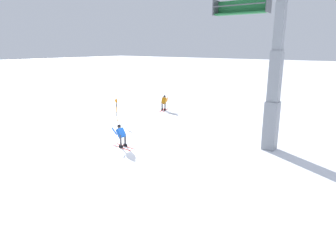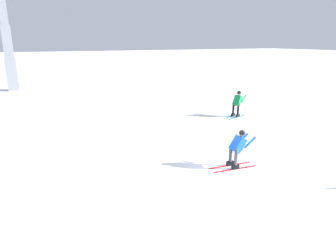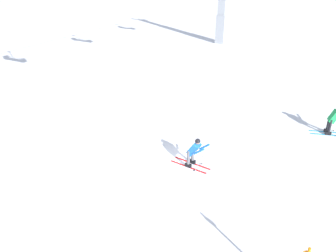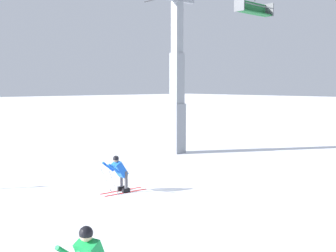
{
  "view_description": "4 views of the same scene",
  "coord_description": "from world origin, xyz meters",
  "px_view_note": "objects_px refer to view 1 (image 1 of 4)",
  "views": [
    {
      "loc": [
        13.44,
        12.27,
        6.09
      ],
      "look_at": [
        -0.04,
        2.39,
        1.69
      ],
      "focal_mm": 32.6,
      "sensor_mm": 36.0,
      "label": 1
    },
    {
      "loc": [
        -7.51,
        6.0,
        4.52
      ],
      "look_at": [
        0.74,
        1.98,
        1.88
      ],
      "focal_mm": 31.87,
      "sensor_mm": 36.0,
      "label": 2
    },
    {
      "loc": [
        -10.68,
        -5.67,
        8.02
      ],
      "look_at": [
        0.6,
        0.51,
        1.64
      ],
      "focal_mm": 35.83,
      "sensor_mm": 36.0,
      "label": 3
    },
    {
      "loc": [
        12.66,
        -9.15,
        3.97
      ],
      "look_at": [
        1.07,
        1.19,
        2.4
      ],
      "focal_mm": 42.79,
      "sensor_mm": 36.0,
      "label": 4
    }
  ],
  "objects_px": {
    "lift_tower_near": "(274,85)",
    "trail_marker_pole": "(117,109)",
    "skier_carving_main": "(121,134)",
    "chairlift_seat_nearest": "(242,7)",
    "skier_distant_uphill": "(164,102)"
  },
  "relations": [
    {
      "from": "skier_carving_main",
      "to": "chairlift_seat_nearest",
      "type": "relative_size",
      "value": 0.78
    },
    {
      "from": "lift_tower_near",
      "to": "chairlift_seat_nearest",
      "type": "bearing_deg",
      "value": 0.0
    },
    {
      "from": "chairlift_seat_nearest",
      "to": "trail_marker_pole",
      "type": "relative_size",
      "value": 1.19
    },
    {
      "from": "skier_carving_main",
      "to": "skier_distant_uphill",
      "type": "bearing_deg",
      "value": -156.44
    },
    {
      "from": "chairlift_seat_nearest",
      "to": "trail_marker_pole",
      "type": "xyz_separation_m",
      "value": [
        -4.88,
        -12.64,
        -6.58
      ]
    },
    {
      "from": "skier_carving_main",
      "to": "trail_marker_pole",
      "type": "relative_size",
      "value": 0.92
    },
    {
      "from": "skier_distant_uphill",
      "to": "skier_carving_main",
      "type": "bearing_deg",
      "value": 23.56
    },
    {
      "from": "lift_tower_near",
      "to": "trail_marker_pole",
      "type": "height_order",
      "value": "lift_tower_near"
    },
    {
      "from": "skier_distant_uphill",
      "to": "chairlift_seat_nearest",
      "type": "bearing_deg",
      "value": 48.34
    },
    {
      "from": "lift_tower_near",
      "to": "skier_distant_uphill",
      "type": "xyz_separation_m",
      "value": [
        -5.56,
        -12.19,
        -3.05
      ]
    },
    {
      "from": "lift_tower_near",
      "to": "trail_marker_pole",
      "type": "relative_size",
      "value": 4.75
    },
    {
      "from": "lift_tower_near",
      "to": "skier_distant_uphill",
      "type": "bearing_deg",
      "value": -114.51
    },
    {
      "from": "trail_marker_pole",
      "to": "skier_distant_uphill",
      "type": "bearing_deg",
      "value": 175.74
    },
    {
      "from": "chairlift_seat_nearest",
      "to": "skier_carving_main",
      "type": "bearing_deg",
      "value": -92.11
    },
    {
      "from": "lift_tower_near",
      "to": "chairlift_seat_nearest",
      "type": "height_order",
      "value": "lift_tower_near"
    }
  ]
}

